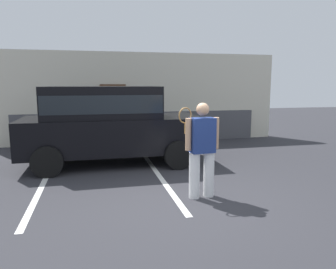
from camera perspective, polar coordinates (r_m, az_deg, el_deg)
name	(u,v)px	position (r m, az deg, el deg)	size (l,w,h in m)	color
ground_plane	(189,201)	(6.00, 3.80, -11.69)	(40.00, 40.00, 0.00)	#2D2D33
parking_stripe_0	(42,186)	(7.26, -21.48, -8.57)	(0.12, 4.40, 0.01)	silver
parking_stripe_1	(161,178)	(7.33, -1.22, -7.78)	(0.12, 4.40, 0.01)	silver
house_frontage	(139,100)	(11.81, -5.17, 6.04)	(10.42, 0.40, 3.22)	beige
parked_suv	(108,121)	(8.59, -10.55, 2.35)	(4.60, 2.17, 2.05)	black
tennis_player_man	(202,149)	(5.97, 6.02, -2.53)	(0.79, 0.31, 1.78)	white
potted_plant_by_porch	(197,131)	(11.45, 5.21, 0.53)	(0.60, 0.60, 0.79)	brown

